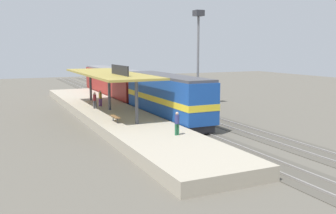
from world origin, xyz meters
TOP-DOWN VIEW (x-y plane):
  - ground_plane at (2.00, 0.00)m, footprint 120.00×120.00m
  - track_near at (0.00, 0.00)m, footprint 3.20×110.00m
  - track_far at (4.60, 0.00)m, footprint 3.20×110.00m
  - platform at (-4.60, 0.00)m, footprint 6.00×44.00m
  - station_canopy at (-4.60, -0.09)m, footprint 5.20×18.00m
  - platform_bench at (-6.00, -6.49)m, footprint 0.44×1.70m
  - locomotive at (0.00, -4.06)m, footprint 2.93×14.43m
  - passenger_carriage_single at (0.00, 13.94)m, footprint 2.90×20.00m
  - freight_car at (4.60, 6.24)m, footprint 2.80×12.00m
  - light_mast at (7.80, 3.67)m, footprint 1.10×1.10m
  - person_waiting at (-3.42, -13.18)m, footprint 0.34×0.34m
  - person_walking at (-4.81, 2.80)m, footprint 0.34×0.34m
  - person_boarding at (-5.77, 1.45)m, footprint 0.34×0.34m

SIDE VIEW (x-z plane):
  - ground_plane at x=2.00m, z-range 0.00..0.00m
  - track_near at x=0.00m, z-range -0.05..0.11m
  - track_far at x=4.60m, z-range -0.05..0.11m
  - platform at x=-4.60m, z-range 0.00..0.90m
  - platform_bench at x=-6.00m, z-range 1.09..1.59m
  - person_waiting at x=-3.42m, z-range 1.00..2.71m
  - person_walking at x=-4.81m, z-range 1.00..2.71m
  - person_boarding at x=-5.77m, z-range 1.00..2.71m
  - freight_car at x=4.60m, z-range 0.20..3.74m
  - passenger_carriage_single at x=0.00m, z-range 0.19..4.43m
  - locomotive at x=0.00m, z-range 0.19..4.63m
  - station_canopy at x=-4.60m, z-range 2.18..6.88m
  - light_mast at x=7.80m, z-range 2.55..14.25m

